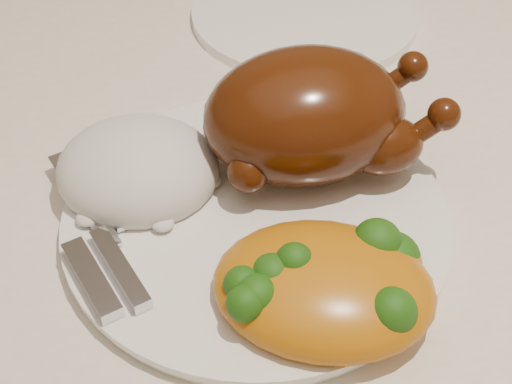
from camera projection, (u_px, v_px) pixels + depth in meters
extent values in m
cube|color=brown|center=(231.00, 154.00, 0.61)|extent=(1.60, 0.90, 0.04)
cube|color=beige|center=(230.00, 132.00, 0.60)|extent=(1.72, 1.02, 0.01)
cylinder|color=white|center=(256.00, 218.00, 0.51)|extent=(0.35, 0.35, 0.01)
cylinder|color=white|center=(304.00, 14.00, 0.72)|extent=(0.29, 0.29, 0.01)
ellipsoid|color=#4C1C08|center=(305.00, 115.00, 0.52)|extent=(0.15, 0.12, 0.10)
ellipsoid|color=#4C1C08|center=(293.00, 97.00, 0.49)|extent=(0.07, 0.05, 0.04)
ellipsoid|color=#4C1C08|center=(385.00, 146.00, 0.51)|extent=(0.06, 0.04, 0.04)
sphere|color=#4C1C08|center=(444.00, 114.00, 0.50)|extent=(0.02, 0.02, 0.02)
ellipsoid|color=#4C1C08|center=(358.00, 96.00, 0.55)|extent=(0.06, 0.04, 0.04)
sphere|color=#4C1C08|center=(413.00, 67.00, 0.54)|extent=(0.02, 0.02, 0.02)
sphere|color=#4C1C08|center=(248.00, 172.00, 0.49)|extent=(0.03, 0.03, 0.03)
sphere|color=#4C1C08|center=(230.00, 112.00, 0.54)|extent=(0.03, 0.03, 0.03)
ellipsoid|color=white|center=(138.00, 170.00, 0.52)|extent=(0.15, 0.14, 0.06)
ellipsoid|color=#C1660C|center=(324.00, 288.00, 0.45)|extent=(0.17, 0.15, 0.05)
ellipsoid|color=#C1660C|center=(374.00, 264.00, 0.46)|extent=(0.06, 0.06, 0.03)
ellipsoid|color=#19430B|center=(294.00, 263.00, 0.44)|extent=(0.03, 0.03, 0.03)
ellipsoid|color=#19430B|center=(242.00, 284.00, 0.43)|extent=(0.02, 0.02, 0.02)
ellipsoid|color=#19430B|center=(272.00, 273.00, 0.44)|extent=(0.03, 0.03, 0.02)
ellipsoid|color=#19430B|center=(256.00, 294.00, 0.43)|extent=(0.03, 0.03, 0.02)
ellipsoid|color=#19430B|center=(317.00, 287.00, 0.44)|extent=(0.03, 0.03, 0.03)
ellipsoid|color=#19430B|center=(334.00, 318.00, 0.43)|extent=(0.03, 0.03, 0.02)
ellipsoid|color=#19430B|center=(245.00, 303.00, 0.42)|extent=(0.02, 0.02, 0.02)
ellipsoid|color=#19430B|center=(377.00, 242.00, 0.46)|extent=(0.03, 0.03, 0.03)
ellipsoid|color=#19430B|center=(392.00, 312.00, 0.42)|extent=(0.03, 0.03, 0.03)
ellipsoid|color=#19430B|center=(281.00, 269.00, 0.45)|extent=(0.02, 0.02, 0.02)
ellipsoid|color=#19430B|center=(367.00, 286.00, 0.44)|extent=(0.02, 0.02, 0.02)
ellipsoid|color=#19430B|center=(392.00, 257.00, 0.46)|extent=(0.04, 0.04, 0.03)
cube|color=silver|center=(83.00, 198.00, 0.51)|extent=(0.05, 0.11, 0.00)
cube|color=silver|center=(92.00, 279.00, 0.46)|extent=(0.03, 0.07, 0.01)
cube|color=silver|center=(120.00, 268.00, 0.46)|extent=(0.03, 0.07, 0.01)
cube|color=silver|center=(108.00, 193.00, 0.52)|extent=(0.03, 0.08, 0.00)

